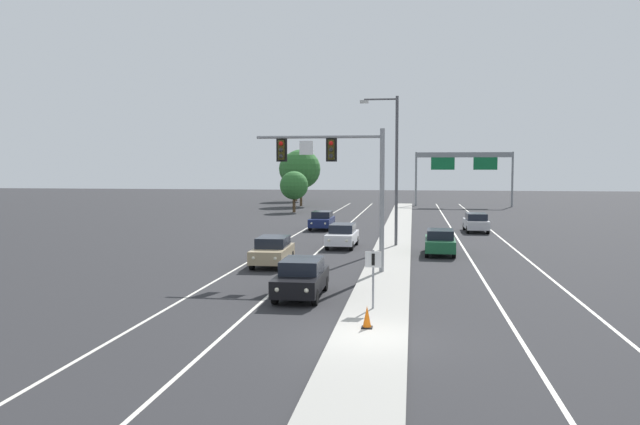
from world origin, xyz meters
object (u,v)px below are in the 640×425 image
object	(u,v)px
car_receding_green	(440,242)
car_receding_silver	(476,222)
median_sign_post	(373,270)
car_oncoming_white	(342,235)
highway_sign_gantry	(464,162)
tree_far_left_b	(294,186)
tree_far_left_a	(301,169)
car_oncoming_black	(301,277)
car_oncoming_tan	(272,251)
car_oncoming_navy	(322,220)
overhead_signal_mast	(341,170)
street_lamp_median	(393,162)
tree_far_left_c	(296,169)
traffic_cone_median_nose	(367,317)

from	to	relation	value
car_receding_green	car_receding_silver	world-z (taller)	same
median_sign_post	car_receding_green	world-z (taller)	median_sign_post
car_oncoming_white	highway_sign_gantry	size ratio (longest dim) A/B	0.34
tree_far_left_b	tree_far_left_a	bearing A→B (deg)	96.15
car_receding_silver	car_oncoming_black	bearing A→B (deg)	-109.13
car_oncoming_tan	car_oncoming_navy	world-z (taller)	same
car_oncoming_black	car_receding_silver	distance (m)	29.99
car_oncoming_black	tree_far_left_a	bearing A→B (deg)	100.08
overhead_signal_mast	car_oncoming_black	xyz separation A→B (m)	(-0.99, -6.07, -4.48)
street_lamp_median	car_oncoming_black	distance (m)	18.10
car_oncoming_white	highway_sign_gantry	distance (m)	48.63
car_receding_green	car_receding_silver	bearing A→B (deg)	76.18
median_sign_post	tree_far_left_c	size ratio (longest dim) A/B	0.28
median_sign_post	street_lamp_median	size ratio (longest dim) A/B	0.22
car_receding_silver	tree_far_left_b	world-z (taller)	tree_far_left_b
car_oncoming_white	tree_far_left_c	distance (m)	58.68
street_lamp_median	car_oncoming_white	size ratio (longest dim) A/B	2.22
car_oncoming_navy	car_receding_green	xyz separation A→B (m)	(9.50, -14.67, 0.00)
car_oncoming_white	car_receding_green	xyz separation A→B (m)	(6.38, -2.68, 0.00)
car_oncoming_navy	traffic_cone_median_nose	size ratio (longest dim) A/B	6.06
tree_far_left_a	car_oncoming_white	bearing A→B (deg)	-76.43
traffic_cone_median_nose	car_receding_green	bearing A→B (deg)	80.71
car_receding_silver	highway_sign_gantry	bearing A→B (deg)	87.31
tree_far_left_b	overhead_signal_mast	bearing A→B (deg)	-76.18
car_oncoming_white	traffic_cone_median_nose	distance (m)	22.12
street_lamp_median	car_receding_green	world-z (taller)	street_lamp_median
highway_sign_gantry	car_receding_green	bearing A→B (deg)	-95.99
car_oncoming_navy	tree_far_left_c	size ratio (longest dim) A/B	0.57
tree_far_left_c	tree_far_left_b	size ratio (longest dim) A/B	1.59
street_lamp_median	car_receding_silver	xyz separation A→B (m)	(6.58, 11.24, -4.97)
street_lamp_median	car_oncoming_navy	world-z (taller)	street_lamp_median
overhead_signal_mast	tree_far_left_b	xyz separation A→B (m)	(-10.52, 42.75, -2.08)
car_oncoming_navy	car_oncoming_black	bearing A→B (deg)	-83.53
overhead_signal_mast	car_receding_silver	distance (m)	24.36
car_oncoming_black	tree_far_left_a	size ratio (longest dim) A/B	0.57
car_receding_green	traffic_cone_median_nose	bearing A→B (deg)	-99.29
traffic_cone_median_nose	tree_far_left_b	world-z (taller)	tree_far_left_b
overhead_signal_mast	car_oncoming_black	world-z (taller)	overhead_signal_mast
traffic_cone_median_nose	tree_far_left_a	world-z (taller)	tree_far_left_a
car_oncoming_tan	car_oncoming_navy	size ratio (longest dim) A/B	1.01
car_receding_silver	tree_far_left_c	xyz separation A→B (m)	(-23.68, 45.11, 4.30)
tree_far_left_a	car_oncoming_navy	bearing A→B (deg)	-76.81
car_oncoming_black	car_oncoming_white	distance (m)	16.56
car_oncoming_navy	car_receding_silver	xyz separation A→B (m)	(13.06, -0.21, 0.00)
car_oncoming_black	tree_far_left_b	world-z (taller)	tree_far_left_b
car_oncoming_black	traffic_cone_median_nose	world-z (taller)	car_oncoming_black
overhead_signal_mast	traffic_cone_median_nose	bearing A→B (deg)	-79.36
car_receding_green	tree_far_left_b	world-z (taller)	tree_far_left_b
street_lamp_median	tree_far_left_b	xyz separation A→B (m)	(-12.78, 31.73, -2.58)
car_oncoming_tan	traffic_cone_median_nose	size ratio (longest dim) A/B	6.09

